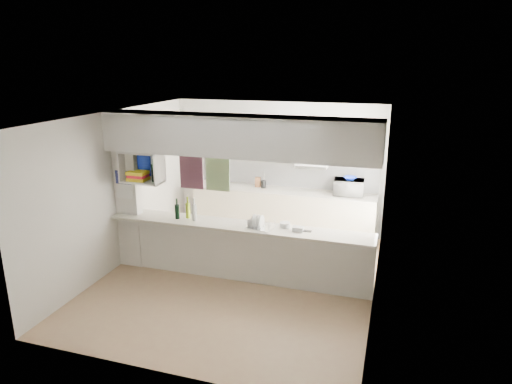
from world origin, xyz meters
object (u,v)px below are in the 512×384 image
at_px(dish_rack, 260,223).
at_px(wine_bottles, 187,211).
at_px(microwave, 349,187).
at_px(bowl, 350,178).

relative_size(dish_rack, wine_bottles, 1.12).
xyz_separation_m(microwave, wine_bottles, (-2.31, -2.13, -0.02)).
height_order(microwave, wine_bottles, wine_bottles).
height_order(microwave, bowl, bowl).
bearing_deg(bowl, wine_bottles, -137.85).
bearing_deg(dish_rack, bowl, 69.04).
relative_size(microwave, wine_bottles, 1.47).
xyz_separation_m(microwave, bowl, (0.02, -0.02, 0.18)).
bearing_deg(wine_bottles, dish_rack, -1.55).
bearing_deg(microwave, bowl, 123.17).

